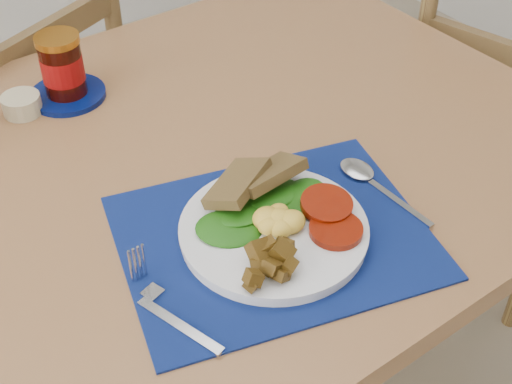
% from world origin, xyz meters
% --- Properties ---
extents(table, '(1.40, 0.90, 0.75)m').
position_xyz_m(table, '(0.00, 0.20, 0.67)').
color(table, brown).
rests_on(table, ground).
extents(chair_far, '(0.57, 0.56, 1.19)m').
position_xyz_m(chair_far, '(0.02, 0.81, 0.60)').
color(chair_far, '#51321D').
rests_on(chair_far, ground).
extents(chair_end, '(0.49, 0.50, 1.12)m').
position_xyz_m(chair_end, '(0.91, 0.20, 0.57)').
color(chair_end, '#51321D').
rests_on(chair_end, ground).
extents(placemat, '(0.48, 0.42, 0.00)m').
position_xyz_m(placemat, '(0.08, -0.01, 0.75)').
color(placemat, black).
rests_on(placemat, table).
extents(breakfast_plate, '(0.25, 0.25, 0.06)m').
position_xyz_m(breakfast_plate, '(0.07, -0.02, 0.77)').
color(breakfast_plate, silver).
rests_on(breakfast_plate, placemat).
extents(fork, '(0.05, 0.18, 0.00)m').
position_xyz_m(fork, '(-0.10, -0.03, 0.76)').
color(fork, '#B2B5BA').
rests_on(fork, placemat).
extents(spoon, '(0.04, 0.18, 0.01)m').
position_xyz_m(spoon, '(0.26, -0.01, 0.76)').
color(spoon, '#B2B5BA').
rests_on(spoon, placemat).
extents(ramekin, '(0.06, 0.06, 0.03)m').
position_xyz_m(ramekin, '(-0.08, 0.47, 0.77)').
color(ramekin, '#C3B88F').
rests_on(ramekin, table).
extents(jam_on_saucer, '(0.13, 0.13, 0.12)m').
position_xyz_m(jam_on_saucer, '(0.01, 0.47, 0.80)').
color(jam_on_saucer, '#04114C').
rests_on(jam_on_saucer, table).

